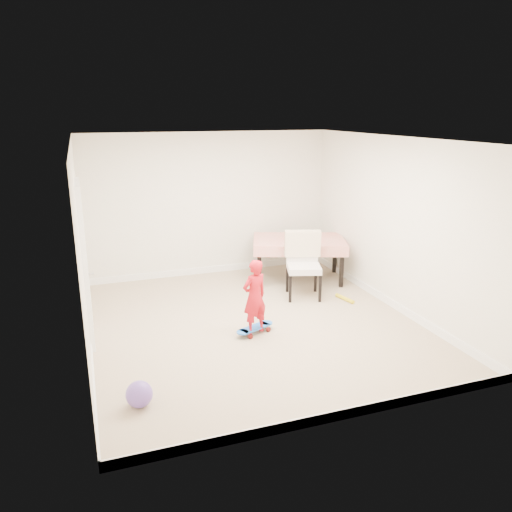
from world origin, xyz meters
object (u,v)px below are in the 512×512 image
object	(u,v)px
dining_chair	(304,266)
skateboard	(255,330)
dining_table	(299,259)
child	(255,299)
balloon	(139,394)

from	to	relation	value
dining_chair	skateboard	world-z (taller)	dining_chair
dining_chair	skateboard	xyz separation A→B (m)	(-1.21, -1.06, -0.49)
dining_table	child	xyz separation A→B (m)	(-1.52, -1.95, 0.14)
dining_table	skateboard	xyz separation A→B (m)	(-1.50, -1.90, -0.33)
dining_chair	child	world-z (taller)	dining_chair
dining_chair	balloon	xyz separation A→B (m)	(-2.92, -2.34, -0.39)
skateboard	child	world-z (taller)	child
child	balloon	size ratio (longest dim) A/B	3.70
skateboard	child	size ratio (longest dim) A/B	0.59
skateboard	child	distance (m)	0.47
dining_table	dining_chair	distance (m)	0.91
skateboard	dining_chair	bearing A→B (deg)	18.11
dining_table	balloon	bearing A→B (deg)	-115.50
child	dining_table	bearing A→B (deg)	-146.63
child	dining_chair	bearing A→B (deg)	-156.78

